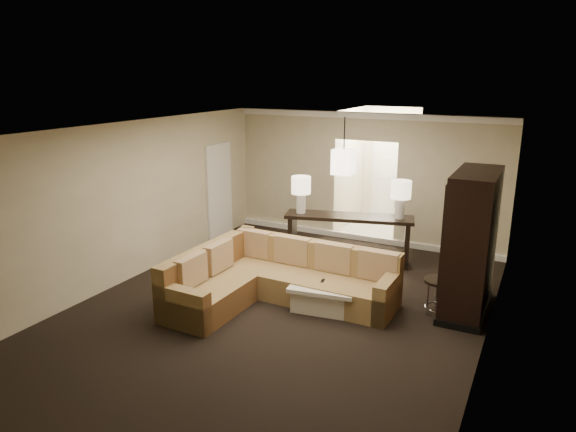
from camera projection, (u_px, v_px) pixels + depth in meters
The scene contains 19 objects.
ground at pixel (278, 311), 8.03m from camera, with size 8.00×8.00×0.00m, color black.
wall_back at pixel (365, 178), 11.08m from camera, with size 6.00×0.04×2.80m, color beige.
wall_front at pixel (48, 349), 4.22m from camera, with size 6.00×0.04×2.80m, color beige.
wall_left at pixel (126, 203), 8.96m from camera, with size 0.04×8.00×2.80m, color beige.
wall_right at pixel (491, 257), 6.34m from camera, with size 0.04×8.00×2.80m, color beige.
ceiling at pixel (277, 131), 7.27m from camera, with size 6.00×8.00×0.02m, color silver.
crown_molding at pixel (366, 116), 10.68m from camera, with size 6.00×0.10×0.12m, color white.
baseboard at pixel (361, 237), 11.40m from camera, with size 6.00×0.10×0.12m, color white.
side_door at pixel (219, 191), 11.45m from camera, with size 0.05×0.90×2.10m, color white.
foyer at pixel (383, 172), 12.26m from camera, with size 1.44×2.02×2.80m.
sectional_sofa at pixel (274, 280), 8.29m from camera, with size 3.10×2.46×0.92m.
coffee_table at pixel (327, 292), 8.19m from camera, with size 1.16×1.16×0.43m.
console_table at pixel (348, 234), 9.96m from camera, with size 2.51×1.17×0.95m.
armoire at pixel (470, 246), 7.79m from camera, with size 0.66×1.53×2.21m.
drink_table at pixel (438, 289), 7.83m from camera, with size 0.45×0.45×0.56m.
table_lamp_left at pixel (301, 189), 9.92m from camera, with size 0.38×0.38×0.72m.
table_lamp_right at pixel (401, 193), 9.54m from camera, with size 0.38×0.38×0.72m.
pendant_light at pixel (344, 162), 9.82m from camera, with size 0.38×0.38×1.09m.
person at pixel (403, 192), 12.42m from camera, with size 0.59×0.39×1.63m, color beige.
Camera 1 is at (3.47, -6.46, 3.60)m, focal length 32.00 mm.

